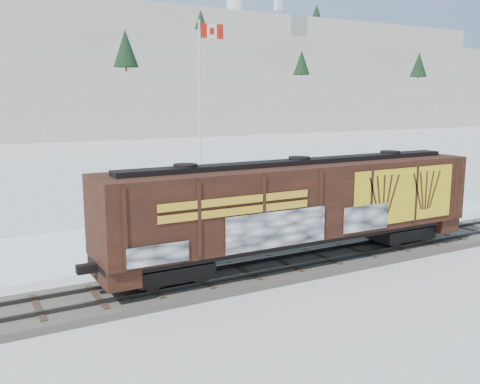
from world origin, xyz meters
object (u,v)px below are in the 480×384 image
car_white (148,234)px  car_dark (334,201)px  car_silver (192,225)px  flagpole (202,135)px  hopper_railcar (299,204)px

car_white → car_dark: 13.13m
car_silver → car_white: (-2.68, -0.84, 0.05)m
car_white → car_dark: bearing=-93.8°
flagpole → car_dark: size_ratio=2.36×
flagpole → car_dark: (5.38, -8.00, -3.89)m
hopper_railcar → car_silver: size_ratio=4.43×
car_white → car_dark: car_dark is taller
hopper_railcar → car_silver: (-1.91, 6.82, -2.13)m
flagpole → car_silver: 11.05m
car_dark → car_silver: bearing=120.5°
flagpole → car_silver: bearing=-118.6°
hopper_railcar → car_silver: bearing=105.6°
car_white → car_silver: bearing=-84.7°
car_silver → car_white: bearing=106.8°
car_silver → hopper_railcar: bearing=-164.9°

